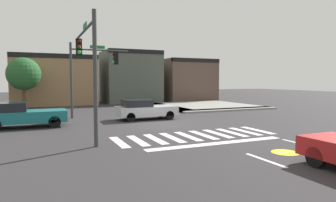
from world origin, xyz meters
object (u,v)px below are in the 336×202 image
at_px(traffic_signal_southwest, 87,56).
at_px(car_teal, 22,115).
at_px(car_silver, 144,109).
at_px(roadside_tree, 24,74).
at_px(traffic_signal_northwest, 92,67).

relative_size(traffic_signal_southwest, car_teal, 1.32).
relative_size(car_teal, car_silver, 1.07).
distance_m(car_silver, roadside_tree, 14.44).
xyz_separation_m(traffic_signal_northwest, roadside_tree, (-5.00, 8.84, -0.40)).
bearing_deg(traffic_signal_northwest, roadside_tree, 119.52).
bearing_deg(roadside_tree, car_teal, -88.33).
bearing_deg(roadside_tree, car_silver, -54.87).
xyz_separation_m(car_teal, car_silver, (7.81, 0.55, -0.05)).
relative_size(car_teal, roadside_tree, 0.91).
relative_size(traffic_signal_southwest, car_silver, 1.41).
height_order(car_teal, roadside_tree, roadside_tree).
xyz_separation_m(traffic_signal_southwest, car_silver, (4.71, 5.12, -3.26)).
distance_m(car_teal, roadside_tree, 12.44).
relative_size(traffic_signal_northwest, car_teal, 1.23).
bearing_deg(traffic_signal_northwest, car_teal, -144.47).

